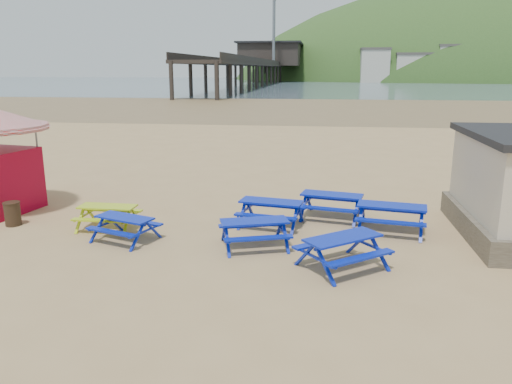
# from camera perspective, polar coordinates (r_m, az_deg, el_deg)

# --- Properties ---
(ground) EXTENTS (400.00, 400.00, 0.00)m
(ground) POSITION_cam_1_polar(r_m,az_deg,el_deg) (15.26, -2.29, -4.95)
(ground) COLOR tan
(ground) RESTS_ON ground
(wet_sand) EXTENTS (400.00, 400.00, 0.00)m
(wet_sand) POSITION_cam_1_polar(r_m,az_deg,el_deg) (69.44, 5.56, 9.79)
(wet_sand) COLOR olive
(wet_sand) RESTS_ON ground
(sea) EXTENTS (400.00, 400.00, 0.00)m
(sea) POSITION_cam_1_polar(r_m,az_deg,el_deg) (184.30, 6.94, 12.30)
(sea) COLOR #4C5F6D
(sea) RESTS_ON ground
(picnic_table_blue_a) EXTENTS (2.23, 1.92, 0.83)m
(picnic_table_blue_a) POSITION_cam_1_polar(r_m,az_deg,el_deg) (16.03, 1.75, -2.44)
(picnic_table_blue_a) COLOR #010BA7
(picnic_table_blue_a) RESTS_ON ground
(picnic_table_blue_b) EXTENTS (2.31, 2.01, 0.85)m
(picnic_table_blue_b) POSITION_cam_1_polar(r_m,az_deg,el_deg) (17.01, 8.62, -1.60)
(picnic_table_blue_b) COLOR #010BA7
(picnic_table_blue_b) RESTS_ON ground
(picnic_table_blue_c) EXTENTS (2.32, 1.99, 0.86)m
(picnic_table_blue_c) POSITION_cam_1_polar(r_m,az_deg,el_deg) (15.98, 15.18, -2.93)
(picnic_table_blue_c) COLOR #010BA7
(picnic_table_blue_c) RESTS_ON ground
(picnic_table_blue_d) EXTENTS (2.11, 1.90, 0.73)m
(picnic_table_blue_d) POSITION_cam_1_polar(r_m,az_deg,el_deg) (15.17, -14.72, -4.06)
(picnic_table_blue_d) COLOR #010BA7
(picnic_table_blue_d) RESTS_ON ground
(picnic_table_blue_e) EXTENTS (2.27, 2.03, 0.79)m
(picnic_table_blue_e) POSITION_cam_1_polar(r_m,az_deg,el_deg) (14.15, -0.19, -4.77)
(picnic_table_blue_e) COLOR #010BA7
(picnic_table_blue_e) RESTS_ON ground
(picnic_table_blue_f) EXTENTS (2.58, 2.52, 0.84)m
(picnic_table_blue_f) POSITION_cam_1_polar(r_m,az_deg,el_deg) (12.86, 9.84, -6.82)
(picnic_table_blue_f) COLOR #010BA7
(picnic_table_blue_f) RESTS_ON ground
(picnic_table_yellow) EXTENTS (1.80, 1.46, 0.74)m
(picnic_table_yellow) POSITION_cam_1_polar(r_m,az_deg,el_deg) (16.44, -16.54, -2.77)
(picnic_table_yellow) COLOR #C6D60E
(picnic_table_yellow) RESTS_ON ground
(litter_bin) EXTENTS (0.53, 0.53, 0.78)m
(litter_bin) POSITION_cam_1_polar(r_m,az_deg,el_deg) (17.88, -26.07, -2.23)
(litter_bin) COLOR #332215
(litter_bin) RESTS_ON ground
(pier) EXTENTS (24.00, 220.00, 39.29)m
(pier) POSITION_cam_1_polar(r_m,az_deg,el_deg) (193.54, 1.53, 14.08)
(pier) COLOR black
(pier) RESTS_ON ground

